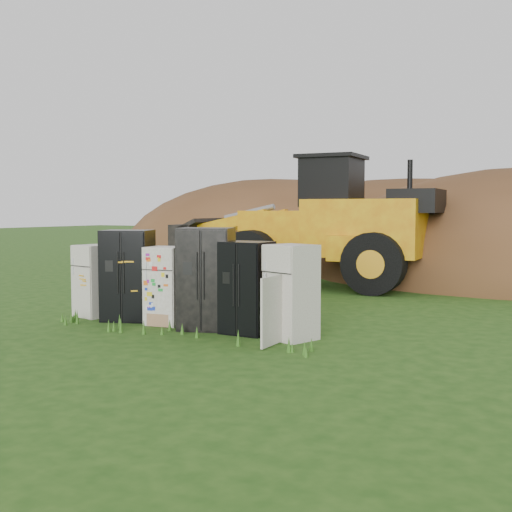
{
  "coord_description": "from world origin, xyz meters",
  "views": [
    {
      "loc": [
        7.52,
        -10.18,
        2.33
      ],
      "look_at": [
        0.42,
        2.0,
        1.3
      ],
      "focal_mm": 45.0,
      "sensor_mm": 36.0,
      "label": 1
    }
  ],
  "objects_px": {
    "fridge_leftmost": "(94,281)",
    "fridge_sticker": "(166,286)",
    "fridge_open_door": "(291,292)",
    "fridge_dark_mid": "(206,279)",
    "wheel_loader": "(301,221)",
    "fridge_black_right": "(247,288)",
    "fridge_black_side": "(128,275)"
  },
  "relations": [
    {
      "from": "fridge_sticker",
      "to": "wheel_loader",
      "type": "xyz_separation_m",
      "value": [
        -0.65,
        7.47,
        1.18
      ]
    },
    {
      "from": "fridge_black_side",
      "to": "fridge_sticker",
      "type": "bearing_deg",
      "value": -22.38
    },
    {
      "from": "fridge_black_right",
      "to": "wheel_loader",
      "type": "xyz_separation_m",
      "value": [
        -2.56,
        7.46,
        1.1
      ]
    },
    {
      "from": "fridge_leftmost",
      "to": "fridge_sticker",
      "type": "xyz_separation_m",
      "value": [
        1.93,
        0.03,
        0.01
      ]
    },
    {
      "from": "fridge_black_side",
      "to": "fridge_leftmost",
      "type": "bearing_deg",
      "value": 159.18
    },
    {
      "from": "fridge_leftmost",
      "to": "fridge_sticker",
      "type": "bearing_deg",
      "value": 9.49
    },
    {
      "from": "fridge_leftmost",
      "to": "wheel_loader",
      "type": "xyz_separation_m",
      "value": [
        1.28,
        7.51,
        1.19
      ]
    },
    {
      "from": "fridge_dark_mid",
      "to": "fridge_black_right",
      "type": "xyz_separation_m",
      "value": [
        0.92,
        0.01,
        -0.12
      ]
    },
    {
      "from": "fridge_leftmost",
      "to": "fridge_open_door",
      "type": "distance_m",
      "value": 4.81
    },
    {
      "from": "fridge_black_right",
      "to": "fridge_open_door",
      "type": "xyz_separation_m",
      "value": [
        0.97,
        -0.06,
        -0.01
      ]
    },
    {
      "from": "fridge_dark_mid",
      "to": "fridge_open_door",
      "type": "height_order",
      "value": "fridge_dark_mid"
    },
    {
      "from": "fridge_leftmost",
      "to": "fridge_black_right",
      "type": "bearing_deg",
      "value": 9.29
    },
    {
      "from": "fridge_leftmost",
      "to": "wheel_loader",
      "type": "relative_size",
      "value": 0.19
    },
    {
      "from": "fridge_open_door",
      "to": "fridge_dark_mid",
      "type": "bearing_deg",
      "value": -163.2
    },
    {
      "from": "fridge_black_side",
      "to": "fridge_open_door",
      "type": "xyz_separation_m",
      "value": [
        3.87,
        -0.04,
        -0.1
      ]
    },
    {
      "from": "fridge_open_door",
      "to": "wheel_loader",
      "type": "distance_m",
      "value": 8.38
    },
    {
      "from": "fridge_open_door",
      "to": "fridge_black_side",
      "type": "bearing_deg",
      "value": -162.24
    },
    {
      "from": "fridge_black_right",
      "to": "fridge_open_door",
      "type": "bearing_deg",
      "value": -4.75
    },
    {
      "from": "wheel_loader",
      "to": "fridge_leftmost",
      "type": "bearing_deg",
      "value": -104.5
    },
    {
      "from": "fridge_sticker",
      "to": "wheel_loader",
      "type": "bearing_deg",
      "value": 85.8
    },
    {
      "from": "fridge_sticker",
      "to": "fridge_black_right",
      "type": "bearing_deg",
      "value": -8.64
    },
    {
      "from": "fridge_dark_mid",
      "to": "fridge_open_door",
      "type": "xyz_separation_m",
      "value": [
        1.88,
        -0.05,
        -0.14
      ]
    },
    {
      "from": "fridge_leftmost",
      "to": "fridge_dark_mid",
      "type": "relative_size",
      "value": 0.79
    },
    {
      "from": "fridge_black_right",
      "to": "wheel_loader",
      "type": "relative_size",
      "value": 0.21
    },
    {
      "from": "fridge_leftmost",
      "to": "fridge_black_right",
      "type": "height_order",
      "value": "fridge_black_right"
    },
    {
      "from": "fridge_sticker",
      "to": "fridge_dark_mid",
      "type": "distance_m",
      "value": 1.01
    },
    {
      "from": "wheel_loader",
      "to": "fridge_sticker",
      "type": "bearing_deg",
      "value": -89.82
    },
    {
      "from": "fridge_black_side",
      "to": "fridge_black_right",
      "type": "bearing_deg",
      "value": -22.15
    },
    {
      "from": "fridge_leftmost",
      "to": "fridge_sticker",
      "type": "relative_size",
      "value": 0.99
    },
    {
      "from": "fridge_leftmost",
      "to": "wheel_loader",
      "type": "bearing_deg",
      "value": 88.85
    },
    {
      "from": "fridge_black_right",
      "to": "fridge_open_door",
      "type": "height_order",
      "value": "fridge_black_right"
    },
    {
      "from": "fridge_sticker",
      "to": "fridge_black_right",
      "type": "distance_m",
      "value": 1.91
    }
  ]
}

